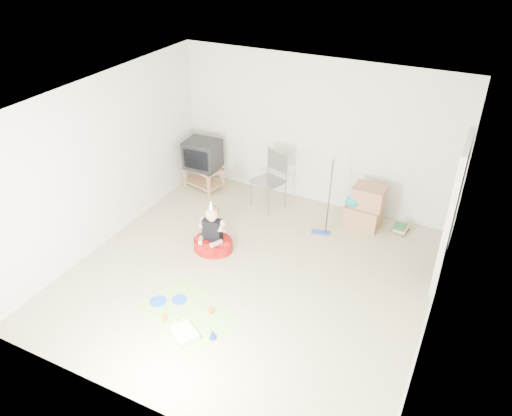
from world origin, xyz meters
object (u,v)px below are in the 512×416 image
at_px(crt_tv, 203,154).
at_px(seated_woman, 213,239).
at_px(folding_chair, 268,181).
at_px(tv_stand, 204,176).
at_px(birthday_cake, 184,334).
at_px(cardboard_boxes, 365,207).

relative_size(crt_tv, seated_woman, 0.68).
relative_size(folding_chair, seated_woman, 1.18).
xyz_separation_m(tv_stand, birthday_cake, (1.79, -3.42, -0.21)).
distance_m(folding_chair, cardboard_boxes, 1.71).
height_order(tv_stand, folding_chair, folding_chair).
distance_m(crt_tv, seated_woman, 2.09).
height_order(crt_tv, seated_woman, crt_tv).
bearing_deg(crt_tv, tv_stand, -2.20).
bearing_deg(tv_stand, crt_tv, 180.00).
relative_size(tv_stand, birthday_cake, 1.82).
xyz_separation_m(tv_stand, folding_chair, (1.39, -0.09, 0.25)).
relative_size(folding_chair, cardboard_boxes, 1.44).
bearing_deg(crt_tv, birthday_cake, -64.63).
height_order(folding_chair, birthday_cake, folding_chair).
bearing_deg(cardboard_boxes, folding_chair, -174.94).
bearing_deg(birthday_cake, folding_chair, 96.89).
bearing_deg(seated_woman, tv_stand, 125.24).
xyz_separation_m(folding_chair, seated_woman, (-0.21, -1.57, -0.32)).
height_order(cardboard_boxes, birthday_cake, cardboard_boxes).
bearing_deg(birthday_cake, crt_tv, 117.57).
height_order(crt_tv, cardboard_boxes, crt_tv).
height_order(folding_chair, seated_woman, folding_chair).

